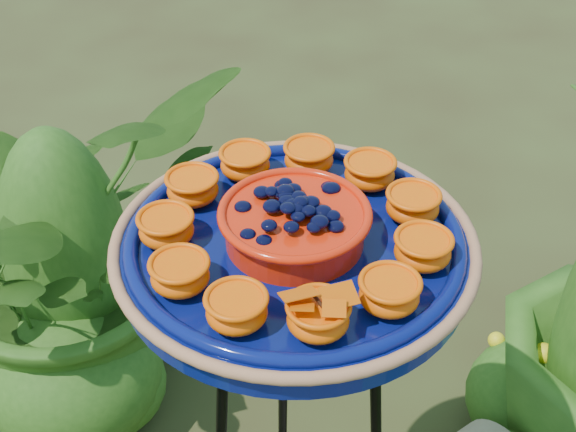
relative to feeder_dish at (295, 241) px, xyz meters
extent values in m
torus|color=black|center=(0.00, 0.00, -0.05)|extent=(0.29, 0.29, 0.02)
cylinder|color=black|center=(-0.03, 0.14, -0.48)|extent=(0.03, 0.09, 0.86)
cylinder|color=#071056|center=(0.00, 0.00, -0.02)|extent=(0.52, 0.52, 0.04)
torus|color=#B07A4F|center=(0.00, 0.00, 0.00)|extent=(0.46, 0.46, 0.02)
torus|color=#071056|center=(0.00, 0.00, 0.00)|extent=(0.43, 0.43, 0.02)
cylinder|color=red|center=(0.00, 0.00, 0.02)|extent=(0.20, 0.20, 0.04)
torus|color=red|center=(0.00, 0.00, 0.04)|extent=(0.19, 0.19, 0.01)
ellipsoid|color=black|center=(0.00, 0.00, 0.05)|extent=(0.15, 0.15, 0.03)
ellipsoid|color=#FF4702|center=(0.15, 0.06, 0.02)|extent=(0.07, 0.07, 0.03)
cylinder|color=orange|center=(0.15, 0.06, 0.04)|extent=(0.06, 0.06, 0.01)
ellipsoid|color=#FF4702|center=(0.09, 0.13, 0.02)|extent=(0.07, 0.07, 0.03)
cylinder|color=orange|center=(0.09, 0.13, 0.04)|extent=(0.06, 0.06, 0.01)
ellipsoid|color=#FF4702|center=(0.01, 0.16, 0.02)|extent=(0.07, 0.07, 0.03)
cylinder|color=orange|center=(0.01, 0.16, 0.04)|extent=(0.06, 0.06, 0.01)
ellipsoid|color=#FF4702|center=(-0.08, 0.14, 0.02)|extent=(0.07, 0.07, 0.03)
cylinder|color=orange|center=(-0.08, 0.14, 0.04)|extent=(0.06, 0.06, 0.01)
ellipsoid|color=#FF4702|center=(-0.14, 0.08, 0.02)|extent=(0.07, 0.07, 0.03)
cylinder|color=orange|center=(-0.14, 0.08, 0.04)|extent=(0.06, 0.06, 0.01)
ellipsoid|color=#FF4702|center=(-0.16, -0.01, 0.02)|extent=(0.07, 0.07, 0.03)
cylinder|color=orange|center=(-0.16, -0.01, 0.04)|extent=(0.06, 0.06, 0.01)
ellipsoid|color=#FF4702|center=(-0.13, -0.10, 0.02)|extent=(0.07, 0.07, 0.03)
cylinder|color=orange|center=(-0.13, -0.10, 0.04)|extent=(0.06, 0.06, 0.01)
ellipsoid|color=#FF4702|center=(-0.05, -0.15, 0.02)|extent=(0.07, 0.07, 0.03)
cylinder|color=orange|center=(-0.05, -0.15, 0.04)|extent=(0.06, 0.06, 0.01)
ellipsoid|color=#FF4702|center=(0.03, -0.15, 0.02)|extent=(0.07, 0.07, 0.03)
cylinder|color=orange|center=(0.03, -0.15, 0.04)|extent=(0.06, 0.06, 0.01)
ellipsoid|color=#FF4702|center=(0.11, -0.11, 0.02)|extent=(0.07, 0.07, 0.03)
cylinder|color=orange|center=(0.11, -0.11, 0.04)|extent=(0.06, 0.06, 0.01)
ellipsoid|color=#FF4702|center=(0.15, -0.03, 0.02)|extent=(0.07, 0.07, 0.03)
cylinder|color=orange|center=(0.15, -0.03, 0.04)|extent=(0.06, 0.06, 0.01)
cylinder|color=black|center=(0.03, -0.15, 0.05)|extent=(0.02, 0.03, 0.00)
cube|color=#FF4D05|center=(0.01, -0.15, 0.05)|extent=(0.05, 0.04, 0.01)
cube|color=#FF4D05|center=(0.06, -0.15, 0.05)|extent=(0.05, 0.04, 0.01)
imported|color=#285015|center=(-0.54, 0.57, -0.50)|extent=(0.95, 0.98, 0.82)
camera|label=1|loc=(0.04, -0.78, 0.63)|focal=50.00mm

